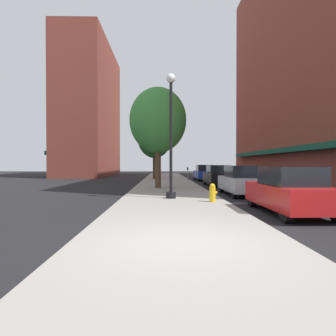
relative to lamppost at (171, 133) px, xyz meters
name	(u,v)px	position (x,y,z in m)	size (l,w,h in m)	color
ground_plane	(215,185)	(4.02, 10.38, -3.20)	(90.00, 90.00, 0.00)	black
sidewalk_slab	(167,183)	(0.02, 11.38, -3.14)	(4.80, 50.00, 0.12)	gray
building_right_brick	(319,42)	(15.02, 14.38, 10.54)	(6.80, 40.00, 27.54)	brown
building_far_background	(91,112)	(-10.99, 29.38, 6.28)	(6.80, 18.00, 19.00)	brown
lamppost	(171,133)	(0.00, 0.00, 0.00)	(0.48, 0.48, 5.90)	black
fire_hydrant	(213,193)	(1.75, -1.33, -2.68)	(0.33, 0.26, 0.79)	gold
parking_meter_near	(188,172)	(2.07, 14.24, -2.25)	(0.14, 0.09, 1.31)	slate
tree_near	(158,121)	(-0.70, 5.89, 1.49)	(3.84, 3.84, 6.81)	#4C3823
tree_mid	(155,139)	(-1.23, 18.08, 1.31)	(3.71, 3.71, 6.55)	#422D1E
car_red	(289,191)	(4.02, -3.66, -2.39)	(1.80, 4.30, 1.66)	black
car_silver	(242,181)	(4.02, 2.32, -2.39)	(1.80, 4.30, 1.66)	black
car_black	(218,176)	(4.02, 9.11, -2.39)	(1.80, 4.30, 1.66)	black
car_blue	(204,173)	(4.02, 16.51, -2.39)	(1.80, 4.30, 1.66)	black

